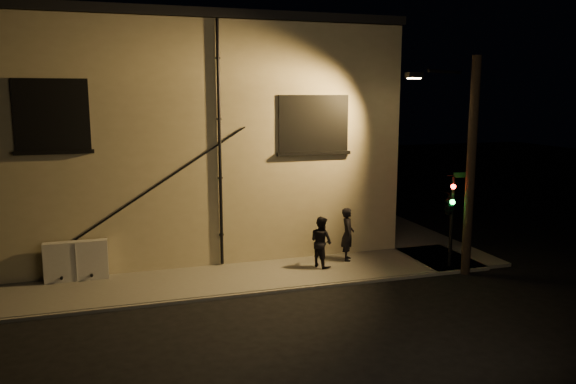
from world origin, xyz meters
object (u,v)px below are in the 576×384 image
object	(u,v)px
traffic_signal	(449,205)
streetlamp_pole	(468,161)
utility_cabinet	(76,261)
pedestrian_b	(321,242)
pedestrian_a	(348,234)

from	to	relation	value
traffic_signal	streetlamp_pole	distance (m)	1.61
utility_cabinet	pedestrian_b	size ratio (longest dim) A/B	1.10
utility_cabinet	streetlamp_pole	bearing A→B (deg)	-12.76
utility_cabinet	pedestrian_a	bearing A→B (deg)	-3.39
utility_cabinet	traffic_signal	distance (m)	12.43
pedestrian_b	streetlamp_pole	bearing A→B (deg)	-134.91
utility_cabinet	pedestrian_b	xyz separation A→B (m)	(8.01, -0.98, 0.24)
pedestrian_a	streetlamp_pole	world-z (taller)	streetlamp_pole
traffic_signal	pedestrian_b	bearing A→B (deg)	160.84
pedestrian_b	traffic_signal	distance (m)	4.52
pedestrian_b	streetlamp_pole	size ratio (longest dim) A/B	0.24
pedestrian_a	streetlamp_pole	bearing A→B (deg)	-103.98
pedestrian_b	traffic_signal	world-z (taller)	traffic_signal
utility_cabinet	pedestrian_a	distance (m)	9.21
traffic_signal	utility_cabinet	bearing A→B (deg)	168.76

